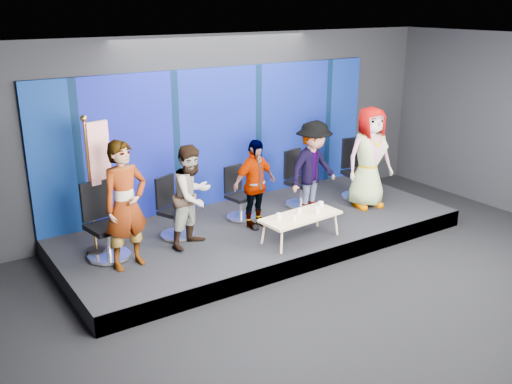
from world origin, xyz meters
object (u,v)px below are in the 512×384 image
panelist_a (126,205)px  mug_d (317,210)px  chair_a (106,234)px  mug_a (279,216)px  mug_c (299,211)px  flag_stand (97,182)px  chair_c (239,201)px  panelist_e (369,158)px  coffee_table (301,217)px  chair_b (174,217)px  panelist_d (313,168)px  panelist_c (255,184)px  mug_b (294,218)px  chair_d (299,188)px  panelist_b (192,196)px  chair_e (357,179)px  mug_e (321,205)px

panelist_a → mug_d: panelist_a is taller
chair_a → mug_a: 2.71m
mug_c → flag_stand: flag_stand is taller
chair_c → panelist_e: 2.60m
panelist_e → flag_stand: flag_stand is taller
coffee_table → mug_c: (0.03, 0.09, 0.08)m
chair_b → mug_c: bearing=-58.0°
panelist_d → panelist_a: bearing=172.7°
coffee_table → chair_b: bearing=143.1°
panelist_e → panelist_c: bearing=-178.2°
chair_a → panelist_a: (0.18, -0.48, 0.57)m
panelist_d → flag_stand: bearing=162.2°
chair_c → mug_b: bearing=-95.4°
chair_d → mug_b: 1.91m
panelist_c → flag_stand: bearing=161.9°
panelist_b → chair_e: (3.81, 0.30, -0.44)m
panelist_e → mug_b: panelist_e is taller
chair_c → mug_b: (0.10, -1.51, 0.15)m
chair_a → panelist_e: (4.97, -0.49, 0.57)m
chair_b → mug_d: (1.97, -1.33, 0.14)m
chair_c → mug_a: chair_c is taller
mug_b → panelist_c: bearing=95.3°
panelist_b → chair_c: (1.24, 0.62, -0.51)m
chair_e → mug_c: bearing=-146.9°
mug_c → mug_d: 0.30m
chair_a → mug_a: chair_a is taller
chair_a → chair_d: 3.92m
panelist_a → mug_b: bearing=-25.9°
panelist_a → mug_d: size_ratio=18.17×
panelist_b → panelist_d: bearing=-22.0°
chair_e → coffee_table: bearing=-145.4°
chair_c → mug_c: (0.36, -1.30, 0.15)m
panelist_b → chair_c: size_ratio=1.73×
mug_e → flag_stand: bearing=160.9°
chair_d → coffee_table: size_ratio=0.76×
panelist_a → panelist_e: bearing=-10.0°
chair_e → chair_c: bearing=-178.1°
chair_e → flag_stand: size_ratio=0.54×
panelist_d → chair_c: bearing=145.2°
chair_c → mug_e: size_ratio=9.19×
chair_c → chair_e: size_ratio=0.81×
chair_a → mug_d: chair_a is taller
panelist_b → chair_e: bearing=-19.2°
panelist_a → panelist_c: size_ratio=1.23×
panelist_b → coffee_table: (1.57, -0.77, -0.44)m
panelist_b → panelist_c: panelist_b is taller
chair_a → chair_b: (1.23, 0.18, -0.05)m
panelist_a → chair_e: panelist_a is taller
chair_c → coffee_table: 1.43m
chair_a → mug_a: size_ratio=11.65×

